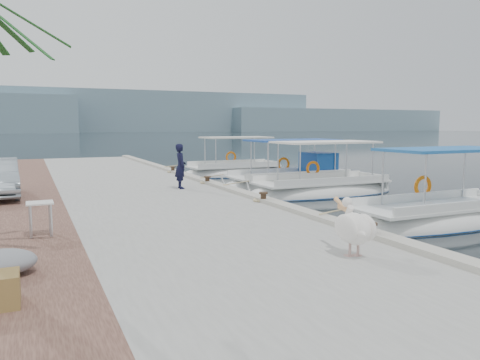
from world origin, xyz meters
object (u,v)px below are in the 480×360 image
fishing_caique_b (440,221)px  pelican (354,227)px  fishing_caique_d (291,183)px  fishing_caique_e (234,173)px  fishing_caique_c (321,192)px  fisherman (180,166)px

fishing_caique_b → pelican: 6.27m
fishing_caique_d → fishing_caique_e: size_ratio=1.10×
fishing_caique_e → pelican: fishing_caique_e is taller
fishing_caique_c → fisherman: bearing=172.4°
fishing_caique_e → fisherman: 9.50m
fishing_caique_d → fisherman: fishing_caique_d is taller
fishing_caique_c → fishing_caique_d: size_ratio=1.00×
fishing_caique_c → fishing_caique_b: bearing=-91.8°
fishing_caique_c → pelican: (-5.64, -9.37, 0.91)m
fishing_caique_b → fishing_caique_d: size_ratio=0.94×
pelican → fishing_caique_c: bearing=59.0°
fishing_caique_c → fishing_caique_e: 8.43m
fishing_caique_c → fishing_caique_d: bearing=87.3°
fishing_caique_b → fishing_caique_c: same height
pelican → fishing_caique_d: bearing=64.3°
fishing_caique_c → fishing_caique_e: size_ratio=1.09×
fishing_caique_c → fisherman: fishing_caique_c is taller
fishing_caique_b → fisherman: bearing=128.1°
fishing_caique_d → fisherman: bearing=-162.8°
fishing_caique_b → fishing_caique_e: (-0.10, 14.81, -0.00)m
fishing_caique_d → fishing_caique_e: 5.82m
fishing_caique_b → fishing_caique_c: (0.20, 6.39, -0.00)m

